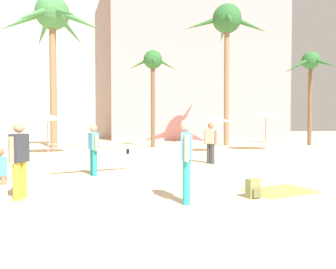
# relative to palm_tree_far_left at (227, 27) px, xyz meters

# --- Properties ---
(ground) EXTENTS (120.00, 120.00, 0.00)m
(ground) POSITION_rel_palm_tree_far_left_xyz_m (-5.61, -18.22, -8.84)
(ground) COLOR beige
(hotel_pink) EXTENTS (17.47, 8.20, 19.65)m
(hotel_pink) POSITION_rel_palm_tree_far_left_xyz_m (-0.36, 10.90, 0.98)
(hotel_pink) COLOR pink
(hotel_pink) RESTS_ON ground
(hotel_tower_gray) EXTENTS (19.49, 10.73, 27.86)m
(hotel_tower_gray) POSITION_rel_palm_tree_far_left_xyz_m (-13.04, 17.03, 5.09)
(hotel_tower_gray) COLOR #BCB7AD
(hotel_tower_gray) RESTS_ON ground
(palm_tree_far_left) EXTENTS (6.51, 6.39, 10.50)m
(palm_tree_far_left) POSITION_rel_palm_tree_far_left_xyz_m (0.00, 0.00, 0.00)
(palm_tree_far_left) COLOR #896B4C
(palm_tree_far_left) RESTS_ON ground
(palm_tree_center) EXTENTS (7.05, 6.59, 10.10)m
(palm_tree_center) POSITION_rel_palm_tree_far_left_xyz_m (-12.21, -1.43, -0.49)
(palm_tree_center) COLOR #896B4C
(palm_tree_center) RESTS_ON ground
(palm_tree_right) EXTENTS (4.11, 3.92, 7.09)m
(palm_tree_right) POSITION_rel_palm_tree_far_left_xyz_m (6.44, -0.21, -3.01)
(palm_tree_right) COLOR brown
(palm_tree_right) RESTS_ON ground
(palm_tree_far_right) EXTENTS (3.47, 3.53, 6.73)m
(palm_tree_far_right) POSITION_rel_palm_tree_far_left_xyz_m (-5.54, -1.21, -3.32)
(palm_tree_far_right) COLOR brown
(palm_tree_far_right) RESTS_ON ground
(cafe_umbrella_0) EXTENTS (2.43, 2.43, 2.17)m
(cafe_umbrella_0) POSITION_rel_palm_tree_far_left_xyz_m (-11.62, -4.93, -6.85)
(cafe_umbrella_0) COLOR gray
(cafe_umbrella_0) RESTS_ON ground
(cafe_umbrella_1) EXTENTS (2.52, 2.52, 2.47)m
(cafe_umbrella_1) POSITION_rel_palm_tree_far_left_xyz_m (1.34, -4.18, -6.62)
(cafe_umbrella_1) COLOR gray
(cafe_umbrella_1) RESTS_ON ground
(cafe_umbrella_2) EXTENTS (2.24, 2.24, 2.16)m
(cafe_umbrella_2) POSITION_rel_palm_tree_far_left_xyz_m (-2.27, -5.06, -6.89)
(cafe_umbrella_2) COLOR gray
(cafe_umbrella_2) RESTS_ON ground
(beach_towel) EXTENTS (1.90, 1.58, 0.01)m
(beach_towel) POSITION_rel_palm_tree_far_left_xyz_m (-3.09, -15.94, -8.84)
(beach_towel) COLOR #F4CC4C
(beach_towel) RESTS_ON ground
(backpack) EXTENTS (0.35, 0.32, 0.42)m
(backpack) POSITION_rel_palm_tree_far_left_xyz_m (-3.99, -16.54, -8.64)
(backpack) COLOR olive
(backpack) RESTS_ON ground
(person_far_right) EXTENTS (2.77, 1.67, 1.61)m
(person_far_right) POSITION_rel_palm_tree_far_left_xyz_m (-7.92, -13.06, -7.96)
(person_far_right) COLOR teal
(person_far_right) RESTS_ON ground
(person_mid_right) EXTENTS (0.27, 0.61, 1.72)m
(person_mid_right) POSITION_rel_palm_tree_far_left_xyz_m (-5.53, -16.88, -7.90)
(person_mid_right) COLOR teal
(person_mid_right) RESTS_ON ground
(person_far_left) EXTENTS (0.48, 0.51, 1.68)m
(person_far_left) POSITION_rel_palm_tree_far_left_xyz_m (-3.58, -10.54, -7.92)
(person_far_left) COLOR #3D3D42
(person_far_left) RESTS_ON ground
(person_mid_left) EXTENTS (0.32, 0.60, 1.68)m
(person_mid_left) POSITION_rel_palm_tree_far_left_xyz_m (-9.07, -16.19, -7.93)
(person_mid_left) COLOR gold
(person_mid_left) RESTS_ON ground
(person_mid_center) EXTENTS (0.68, 0.95, 0.94)m
(person_mid_center) POSITION_rel_palm_tree_far_left_xyz_m (-10.45, -13.91, -8.51)
(person_mid_center) COLOR #936B51
(person_mid_center) RESTS_ON ground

